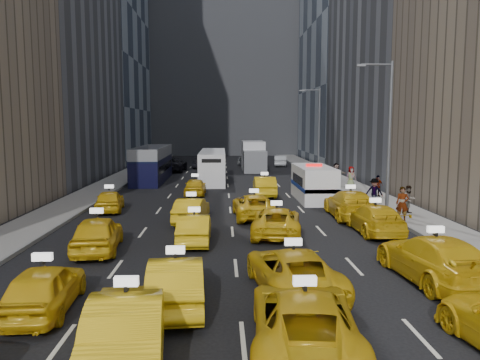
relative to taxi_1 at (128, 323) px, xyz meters
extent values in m
plane|color=black|center=(2.72, 4.63, -0.78)|extent=(160.00, 160.00, 0.00)
cube|color=gray|center=(-7.78, 29.63, -0.71)|extent=(3.00, 90.00, 0.15)
cube|color=gray|center=(13.22, 29.63, -0.71)|extent=(3.00, 90.00, 0.15)
cube|color=slate|center=(-6.33, 29.63, -0.69)|extent=(0.15, 90.00, 0.18)
cube|color=slate|center=(11.77, 29.63, -0.69)|extent=(0.15, 90.00, 0.18)
cube|color=#2D3847|center=(-17.78, 58.63, 20.22)|extent=(16.00, 22.00, 42.00)
cube|color=slate|center=(2.72, 76.63, 19.22)|extent=(30.00, 12.00, 40.00)
cylinder|color=#595B60|center=(12.02, 16.63, 3.72)|extent=(0.20, 0.20, 9.00)
cylinder|color=#595B60|center=(11.12, 16.63, 8.02)|extent=(1.80, 0.12, 0.12)
cube|color=slate|center=(10.22, 16.63, 7.97)|extent=(0.50, 0.22, 0.12)
cylinder|color=#595B60|center=(12.02, 36.63, 3.72)|extent=(0.20, 0.20, 9.00)
cylinder|color=#595B60|center=(11.12, 36.63, 8.02)|extent=(1.80, 0.12, 0.12)
cube|color=slate|center=(10.22, 36.63, 7.97)|extent=(0.50, 0.22, 0.12)
imported|color=gold|center=(0.00, 0.00, 0.00)|extent=(2.16, 4.90, 1.56)
imported|color=gold|center=(4.15, 0.12, -0.04)|extent=(2.94, 5.53, 1.48)
imported|color=gold|center=(-2.92, 2.68, -0.08)|extent=(1.86, 4.19, 1.40)
imported|color=gold|center=(0.83, 2.98, -0.04)|extent=(1.89, 4.60, 1.48)
imported|color=gold|center=(4.48, 4.02, -0.07)|extent=(2.96, 5.37, 1.42)
imported|color=gold|center=(9.47, 4.84, 0.02)|extent=(2.71, 5.69, 1.60)
imported|color=gold|center=(-3.09, 9.15, -0.01)|extent=(2.28, 4.67, 1.53)
imported|color=gold|center=(0.94, 10.40, -0.11)|extent=(1.42, 4.05, 1.33)
imported|color=gold|center=(4.84, 11.79, -0.10)|extent=(2.89, 5.17, 1.37)
imported|color=gold|center=(9.79, 12.08, -0.07)|extent=(2.03, 4.93, 1.43)
imported|color=gold|center=(-4.79, 18.48, -0.11)|extent=(2.08, 4.11, 1.34)
imported|color=gold|center=(0.51, 15.01, -0.10)|extent=(1.92, 4.25, 1.35)
imported|color=gold|center=(4.04, 16.12, -0.10)|extent=(2.46, 4.99, 1.36)
imported|color=gold|center=(9.59, 15.86, 0.02)|extent=(2.39, 5.58, 1.60)
imported|color=gold|center=(0.15, 24.96, -0.12)|extent=(1.60, 3.89, 1.32)
imported|color=gold|center=(5.40, 24.42, -0.04)|extent=(1.65, 4.52, 1.48)
cube|color=white|center=(8.72, 22.28, 0.43)|extent=(2.54, 6.16, 2.43)
cylinder|color=black|center=(7.71, 20.14, -0.30)|extent=(0.28, 0.97, 0.97)
cylinder|color=black|center=(9.73, 20.14, -0.30)|extent=(0.28, 0.97, 0.97)
cylinder|color=black|center=(7.71, 24.41, -0.30)|extent=(0.28, 0.97, 0.97)
cylinder|color=black|center=(9.73, 24.41, -0.30)|extent=(0.28, 0.97, 0.97)
cube|color=navy|center=(8.72, 22.28, 0.27)|extent=(2.59, 6.16, 0.28)
cube|color=red|center=(8.72, 22.28, 1.74)|extent=(1.12, 0.43, 0.18)
cube|color=black|center=(-4.46, 34.28, 0.84)|extent=(2.90, 11.22, 3.24)
cylinder|color=black|center=(-5.57, 29.61, -0.23)|extent=(0.28, 1.10, 1.10)
cylinder|color=black|center=(-3.34, 29.61, -0.23)|extent=(0.28, 1.10, 1.10)
cylinder|color=black|center=(-5.57, 38.95, -0.23)|extent=(0.28, 1.10, 1.10)
cylinder|color=black|center=(-3.34, 38.95, -0.23)|extent=(0.28, 1.10, 1.10)
cube|color=white|center=(1.32, 33.99, 0.66)|extent=(2.93, 11.24, 2.88)
cylinder|color=black|center=(0.31, 29.33, -0.23)|extent=(0.28, 1.10, 1.10)
cylinder|color=black|center=(2.33, 29.33, -0.23)|extent=(0.28, 1.10, 1.10)
cylinder|color=black|center=(0.31, 38.65, -0.23)|extent=(0.28, 1.10, 1.10)
cylinder|color=black|center=(2.33, 38.65, -0.23)|extent=(0.28, 1.10, 1.10)
cube|color=white|center=(5.90, 44.18, 0.92)|extent=(2.67, 7.49, 3.41)
cylinder|color=black|center=(4.77, 41.36, -0.23)|extent=(0.28, 1.10, 1.10)
cylinder|color=black|center=(7.03, 41.36, -0.23)|extent=(0.28, 1.10, 1.10)
cylinder|color=black|center=(4.77, 47.01, -0.23)|extent=(0.28, 1.10, 1.10)
cylinder|color=black|center=(7.03, 47.01, -0.23)|extent=(0.28, 1.10, 1.10)
imported|color=#ACAEB3|center=(10.01, 33.05, -0.11)|extent=(1.91, 4.20, 1.34)
imported|color=black|center=(-3.42, 43.65, 0.02)|extent=(2.98, 5.91, 1.60)
imported|color=gray|center=(5.56, 49.99, -0.01)|extent=(2.87, 5.56, 1.54)
imported|color=black|center=(-0.30, 47.47, 0.01)|extent=(2.37, 4.82, 1.58)
imported|color=#B7BBC0|center=(9.77, 49.74, -0.08)|extent=(1.98, 4.38, 1.39)
imported|color=gray|center=(12.04, 14.32, 0.30)|extent=(0.79, 0.66, 1.86)
imported|color=gray|center=(13.21, 16.30, 0.20)|extent=(0.90, 0.65, 1.66)
imported|color=gray|center=(12.20, 19.53, 0.23)|extent=(1.19, 0.77, 1.72)
imported|color=gray|center=(13.53, 22.89, 0.15)|extent=(0.98, 0.61, 1.56)
imported|color=gray|center=(12.85, 27.45, 0.27)|extent=(0.96, 0.66, 1.80)
imported|color=gray|center=(12.08, 29.33, 0.33)|extent=(1.85, 1.10, 1.93)
camera|label=1|loc=(2.21, -10.48, 4.58)|focal=35.00mm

